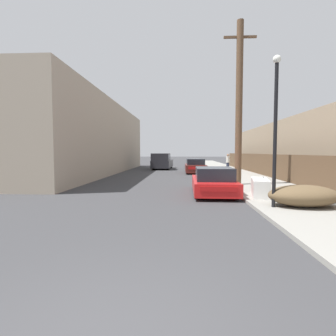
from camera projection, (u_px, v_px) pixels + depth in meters
name	position (u px, v px, depth m)	size (l,w,h in m)	color
sidewalk_curb	(228.00, 171.00, 25.61)	(4.20, 63.00, 0.12)	gray
discarded_fridge	(260.00, 187.00, 10.92)	(1.00, 1.93, 0.76)	silver
parked_sports_car_red	(213.00, 182.00, 12.18)	(1.97, 4.41, 1.26)	red
car_parked_mid	(195.00, 166.00, 24.49)	(1.89, 4.38, 1.33)	#5B1E19
pickup_truck	(162.00, 161.00, 29.86)	(2.25, 5.39, 1.81)	#232328
utility_pole	(239.00, 102.00, 14.69)	(1.80, 0.38, 9.11)	brown
street_lamp	(276.00, 121.00, 8.61)	(0.26, 0.26, 4.98)	black
brush_pile	(304.00, 196.00, 8.87)	(2.34, 1.50, 0.73)	brown
wooden_fence	(270.00, 166.00, 19.25)	(0.08, 32.83, 1.68)	brown
building_left_block	(82.00, 139.00, 24.51)	(7.00, 24.97, 6.40)	tan
building_right_house	(305.00, 149.00, 22.97)	(6.00, 22.37, 4.52)	gray
pedestrian	(228.00, 162.00, 25.94)	(0.34, 0.34, 1.66)	#282D42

